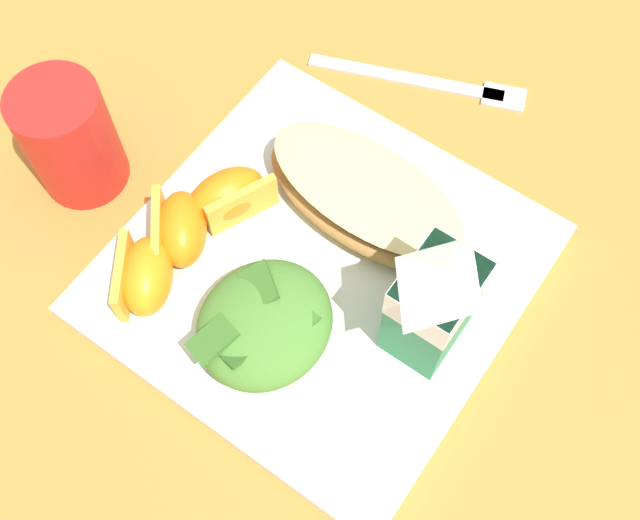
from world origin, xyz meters
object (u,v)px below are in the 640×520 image
object	(u,v)px
green_salad_pile	(265,324)
cheesy_pizza_bread	(370,200)
orange_wedge_middle	(179,229)
milk_carton	(432,304)
drinking_red_cup	(70,139)
white_plate	(320,271)
orange_wedge_rear	(144,276)
orange_wedge_front	(232,193)
metal_fork	(435,83)

from	to	relation	value
green_salad_pile	cheesy_pizza_bread	bearing A→B (deg)	178.26
orange_wedge_middle	green_salad_pile	bearing A→B (deg)	76.44
green_salad_pile	milk_carton	bearing A→B (deg)	124.41
drinking_red_cup	white_plate	bearing A→B (deg)	99.47
orange_wedge_middle	orange_wedge_rear	bearing A→B (deg)	5.26
orange_wedge_front	orange_wedge_middle	world-z (taller)	same
orange_wedge_front	cheesy_pizza_bread	bearing A→B (deg)	122.25
milk_carton	drinking_red_cup	world-z (taller)	milk_carton
milk_carton	orange_wedge_middle	size ratio (longest dim) A/B	1.59
green_salad_pile	metal_fork	xyz separation A→B (m)	(-0.27, -0.02, -0.03)
drinking_red_cup	orange_wedge_middle	bearing A→B (deg)	85.78
green_salad_pile	orange_wedge_middle	size ratio (longest dim) A/B	1.46
orange_wedge_front	metal_fork	distance (m)	0.21
green_salad_pile	metal_fork	distance (m)	0.27
cheesy_pizza_bread	orange_wedge_rear	xyz separation A→B (m)	(0.14, -0.10, 0.00)
orange_wedge_middle	drinking_red_cup	xyz separation A→B (m)	(-0.01, -0.11, 0.01)
green_salad_pile	drinking_red_cup	xyz separation A→B (m)	(-0.03, -0.21, 0.01)
orange_wedge_middle	metal_fork	world-z (taller)	orange_wedge_middle
orange_wedge_front	orange_wedge_rear	world-z (taller)	same
orange_wedge_middle	drinking_red_cup	bearing A→B (deg)	-94.22
orange_wedge_middle	drinking_red_cup	distance (m)	0.11
orange_wedge_front	milk_carton	bearing A→B (deg)	87.40
cheesy_pizza_bread	orange_wedge_rear	distance (m)	0.17
cheesy_pizza_bread	metal_fork	size ratio (longest dim) A/B	0.96
cheesy_pizza_bread	drinking_red_cup	world-z (taller)	drinking_red_cup
milk_carton	orange_wedge_front	world-z (taller)	milk_carton
milk_carton	orange_wedge_rear	world-z (taller)	milk_carton
white_plate	orange_wedge_middle	bearing A→B (deg)	-65.92
white_plate	orange_wedge_rear	xyz separation A→B (m)	(0.09, -0.09, 0.03)
orange_wedge_rear	drinking_red_cup	distance (m)	0.13
green_salad_pile	orange_wedge_rear	xyz separation A→B (m)	(0.02, -0.09, -0.00)
cheesy_pizza_bread	green_salad_pile	distance (m)	0.12
orange_wedge_front	orange_wedge_rear	distance (m)	0.09
white_plate	metal_fork	distance (m)	0.21
white_plate	orange_wedge_front	xyz separation A→B (m)	(-0.00, -0.08, 0.03)
orange_wedge_front	green_salad_pile	bearing A→B (deg)	50.42
orange_wedge_rear	drinking_red_cup	xyz separation A→B (m)	(-0.05, -0.11, 0.01)
orange_wedge_rear	metal_fork	world-z (taller)	orange_wedge_rear
cheesy_pizza_bread	drinking_red_cup	bearing A→B (deg)	-66.11
orange_wedge_middle	orange_wedge_rear	size ratio (longest dim) A/B	0.99
orange_wedge_front	orange_wedge_middle	size ratio (longest dim) A/B	1.00
metal_fork	drinking_red_cup	xyz separation A→B (m)	(0.24, -0.18, 0.05)
white_plate	green_salad_pile	size ratio (longest dim) A/B	2.77
white_plate	orange_wedge_front	bearing A→B (deg)	-92.50
orange_wedge_front	orange_wedge_middle	distance (m)	0.05
cheesy_pizza_bread	milk_carton	xyz separation A→B (m)	(0.06, 0.09, 0.04)
milk_carton	orange_wedge_rear	bearing A→B (deg)	-65.83
milk_carton	drinking_red_cup	xyz separation A→B (m)	(0.03, -0.30, -0.03)
green_salad_pile	milk_carton	xyz separation A→B (m)	(-0.06, 0.09, 0.04)
cheesy_pizza_bread	white_plate	bearing A→B (deg)	-4.24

